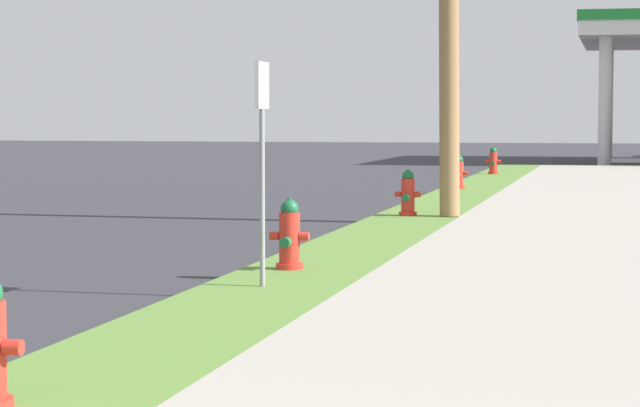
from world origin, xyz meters
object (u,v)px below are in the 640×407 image
at_px(fire_hydrant_second, 289,238).
at_px(street_sign_post, 262,126).
at_px(fire_hydrant_third, 408,196).
at_px(fire_hydrant_fifth, 493,162).
at_px(fire_hydrant_fourth, 459,174).

distance_m(fire_hydrant_second, street_sign_post, 1.84).
height_order(fire_hydrant_second, street_sign_post, street_sign_post).
bearing_deg(fire_hydrant_second, street_sign_post, -86.16).
bearing_deg(fire_hydrant_third, fire_hydrant_second, -90.39).
height_order(fire_hydrant_second, fire_hydrant_third, same).
bearing_deg(fire_hydrant_fifth, street_sign_post, -89.70).
relative_size(fire_hydrant_second, street_sign_post, 0.35).
xyz_separation_m(fire_hydrant_third, street_sign_post, (0.04, -8.96, 1.19)).
height_order(fire_hydrant_third, street_sign_post, street_sign_post).
bearing_deg(fire_hydrant_second, fire_hydrant_fourth, 90.33).
xyz_separation_m(fire_hydrant_second, street_sign_post, (0.09, -1.40, 1.19)).
height_order(fire_hydrant_third, fire_hydrant_fifth, same).
bearing_deg(fire_hydrant_third, fire_hydrant_fourth, 91.01).
distance_m(fire_hydrant_third, fire_hydrant_fifth, 15.42).
xyz_separation_m(fire_hydrant_fifth, street_sign_post, (0.13, -24.37, 1.19)).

